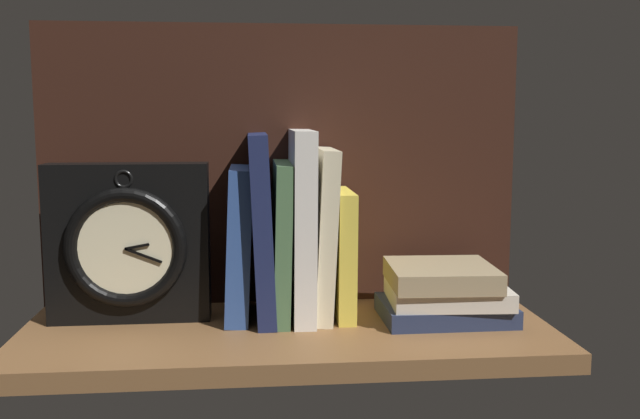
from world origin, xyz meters
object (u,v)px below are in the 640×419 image
at_px(framed_clock, 128,244).
at_px(book_stack_side, 444,293).
at_px(book_blue_modern, 239,243).
at_px(book_cream_twain, 323,233).
at_px(book_yellow_seinlanguage, 342,253).
at_px(book_navy_bierce, 262,227).
at_px(book_green_romantic, 281,240).
at_px(book_white_catcher, 302,224).

height_order(framed_clock, book_stack_side, framed_clock).
xyz_separation_m(book_blue_modern, framed_clock, (-0.15, -0.00, 0.00)).
xyz_separation_m(book_cream_twain, book_yellow_seinlanguage, (0.03, 0.00, -0.03)).
xyz_separation_m(book_navy_bierce, book_stack_side, (0.24, -0.04, -0.09)).
distance_m(book_green_romantic, book_white_catcher, 0.04).
distance_m(book_navy_bierce, book_cream_twain, 0.08).
relative_size(book_white_catcher, book_yellow_seinlanguage, 1.47).
bearing_deg(book_stack_side, book_yellow_seinlanguage, 164.55).
bearing_deg(book_navy_bierce, book_green_romantic, 0.00).
bearing_deg(book_cream_twain, framed_clock, -178.97).
bearing_deg(book_yellow_seinlanguage, book_blue_modern, 180.00).
bearing_deg(book_green_romantic, book_navy_bierce, 180.00).
relative_size(book_white_catcher, book_cream_twain, 1.11).
relative_size(book_navy_bierce, book_green_romantic, 1.18).
xyz_separation_m(book_yellow_seinlanguage, book_stack_side, (0.13, -0.04, -0.05)).
bearing_deg(book_navy_bierce, book_yellow_seinlanguage, 0.00).
bearing_deg(framed_clock, book_green_romantic, 1.32).
bearing_deg(book_yellow_seinlanguage, book_navy_bierce, 180.00).
height_order(book_navy_bierce, framed_clock, book_navy_bierce).
bearing_deg(framed_clock, book_cream_twain, 1.03).
height_order(book_blue_modern, book_stack_side, book_blue_modern).
height_order(book_cream_twain, framed_clock, book_cream_twain).
relative_size(book_blue_modern, book_green_romantic, 0.97).
xyz_separation_m(book_yellow_seinlanguage, framed_clock, (-0.29, -0.00, 0.02)).
xyz_separation_m(book_blue_modern, book_stack_side, (0.28, -0.04, -0.07)).
xyz_separation_m(book_blue_modern, book_green_romantic, (0.06, 0.00, 0.00)).
xyz_separation_m(book_cream_twain, book_stack_side, (0.16, -0.04, -0.08)).
height_order(book_green_romantic, book_cream_twain, book_cream_twain).
height_order(book_blue_modern, book_yellow_seinlanguage, book_blue_modern).
relative_size(book_cream_twain, book_stack_side, 1.33).
bearing_deg(book_green_romantic, book_blue_modern, 180.00).
bearing_deg(book_cream_twain, book_yellow_seinlanguage, 0.00).
xyz_separation_m(book_green_romantic, book_stack_side, (0.22, -0.04, -0.07)).
bearing_deg(book_navy_bierce, book_white_catcher, 0.00).
bearing_deg(book_stack_side, book_green_romantic, 170.35).
distance_m(book_blue_modern, book_yellow_seinlanguage, 0.14).
relative_size(book_green_romantic, book_yellow_seinlanguage, 1.22).
bearing_deg(book_white_catcher, framed_clock, -178.84).
relative_size(framed_clock, book_stack_side, 1.23).
xyz_separation_m(book_blue_modern, book_white_catcher, (0.09, 0.00, 0.02)).
distance_m(book_green_romantic, book_yellow_seinlanguage, 0.09).
bearing_deg(book_blue_modern, book_green_romantic, 0.00).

